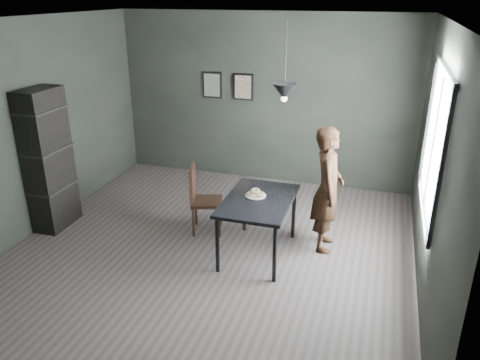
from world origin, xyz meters
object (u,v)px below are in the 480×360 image
(white_plate, at_px, (256,196))
(pendant_lamp, at_px, (284,91))
(woman, at_px, (328,189))
(cafe_table, at_px, (258,205))
(shelf_unit, at_px, (48,160))
(wood_chair, at_px, (200,195))

(white_plate, bearing_deg, pendant_lamp, 6.86)
(white_plate, relative_size, woman, 0.14)
(cafe_table, xyz_separation_m, white_plate, (-0.05, 0.06, 0.08))
(woman, bearing_deg, cafe_table, 112.70)
(cafe_table, height_order, shelf_unit, shelf_unit)
(white_plate, relative_size, pendant_lamp, 0.27)
(shelf_unit, bearing_deg, wood_chair, 10.52)
(white_plate, bearing_deg, cafe_table, -49.27)
(cafe_table, relative_size, shelf_unit, 0.62)
(white_plate, height_order, shelf_unit, shelf_unit)
(white_plate, bearing_deg, woman, 23.42)
(wood_chair, bearing_deg, woman, -14.08)
(woman, relative_size, pendant_lamp, 1.86)
(white_plate, height_order, woman, woman)
(shelf_unit, distance_m, pendant_lamp, 3.36)
(woman, bearing_deg, shelf_unit, 91.88)
(white_plate, bearing_deg, wood_chair, 161.01)
(cafe_table, distance_m, woman, 0.89)
(pendant_lamp, bearing_deg, cafe_table, -158.20)
(cafe_table, distance_m, pendant_lamp, 1.41)
(cafe_table, xyz_separation_m, wood_chair, (-0.90, 0.36, -0.14))
(woman, xyz_separation_m, wood_chair, (-1.68, -0.07, -0.27))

